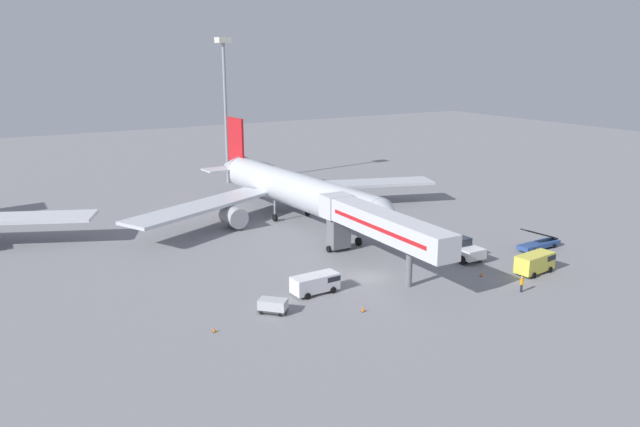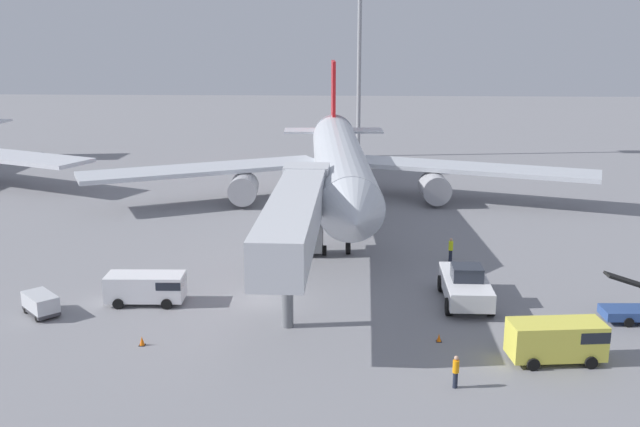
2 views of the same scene
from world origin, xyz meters
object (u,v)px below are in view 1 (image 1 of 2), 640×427
object	(u,v)px
baggage_cart_mid_center	(273,305)
ground_crew_worker_midground	(414,232)
pushback_tug	(459,248)
apron_light_mast	(225,84)
airplane_at_gate	(293,190)
belt_loader_truck	(539,243)
safety_cone_charlie	(481,274)
jet_bridge	(375,224)
service_van_near_center	(536,262)
safety_cone_alpha	(363,309)
safety_cone_bravo	(214,330)
service_van_mid_left	(316,282)
ground_crew_worker_foreground	(522,284)

from	to	relation	value
baggage_cart_mid_center	ground_crew_worker_midground	xyz separation A→B (m)	(26.83, 11.91, 0.22)
pushback_tug	apron_light_mast	size ratio (longest dim) A/B	0.25
airplane_at_gate	apron_light_mast	size ratio (longest dim) A/B	1.94
belt_loader_truck	safety_cone_charlie	bearing A→B (deg)	-165.37
jet_bridge	apron_light_mast	xyz separation A→B (m)	(4.56, 53.89, 13.14)
service_van_near_center	safety_cone_charlie	distance (m)	6.52
service_van_near_center	apron_light_mast	distance (m)	67.25
airplane_at_gate	safety_cone_alpha	bearing A→B (deg)	-107.54
safety_cone_bravo	belt_loader_truck	bearing A→B (deg)	2.12
service_van_mid_left	safety_cone_bravo	xyz separation A→B (m)	(-12.49, -3.36, -0.89)
airplane_at_gate	belt_loader_truck	xyz separation A→B (m)	(19.64, -28.61, -3.71)
pushback_tug	safety_cone_bravo	world-z (taller)	pushback_tug
belt_loader_truck	baggage_cart_mid_center	distance (m)	37.69
pushback_tug	service_van_near_center	xyz separation A→B (m)	(3.68, -8.33, 0.05)
airplane_at_gate	safety_cone_alpha	size ratio (longest dim) A/B	97.54
pushback_tug	baggage_cart_mid_center	xyz separation A→B (m)	(-26.63, -3.16, -0.45)
airplane_at_gate	ground_crew_worker_midground	xyz separation A→B (m)	(8.78, -17.24, -3.48)
airplane_at_gate	baggage_cart_mid_center	bearing A→B (deg)	-121.77
airplane_at_gate	service_van_near_center	size ratio (longest dim) A/B	10.05
jet_bridge	ground_crew_worker_midground	distance (m)	13.82
jet_bridge	safety_cone_bravo	xyz separation A→B (m)	(-21.95, -6.25, -5.08)
airplane_at_gate	pushback_tug	xyz separation A→B (m)	(8.58, -25.99, -3.25)
service_van_near_center	safety_cone_alpha	distance (m)	22.84
safety_cone_alpha	apron_light_mast	world-z (taller)	apron_light_mast
belt_loader_truck	safety_cone_bravo	distance (m)	44.09
belt_loader_truck	service_van_near_center	distance (m)	9.35
safety_cone_bravo	ground_crew_worker_foreground	bearing A→B (deg)	-13.43
jet_bridge	service_van_near_center	xyz separation A→B (m)	(14.73, -10.33, -4.05)
ground_crew_worker_midground	safety_cone_alpha	xyz separation A→B (m)	(-19.32, -16.10, -0.72)
jet_bridge	pushback_tug	xyz separation A→B (m)	(11.05, -2.00, -4.10)
service_van_near_center	safety_cone_bravo	bearing A→B (deg)	173.65
jet_bridge	apron_light_mast	world-z (taller)	apron_light_mast
jet_bridge	belt_loader_truck	xyz separation A→B (m)	(22.11, -4.62, -4.56)
jet_bridge	baggage_cart_mid_center	xyz separation A→B (m)	(-15.58, -5.15, -4.56)
safety_cone_alpha	safety_cone_bravo	size ratio (longest dim) A/B	1.09
ground_crew_worker_midground	baggage_cart_mid_center	bearing A→B (deg)	-156.06
baggage_cart_mid_center	ground_crew_worker_foreground	bearing A→B (deg)	-19.08
baggage_cart_mid_center	safety_cone_alpha	size ratio (longest dim) A/B	5.42
belt_loader_truck	safety_cone_charlie	distance (m)	13.89
jet_bridge	service_van_mid_left	bearing A→B (deg)	-163.01
airplane_at_gate	safety_cone_bravo	size ratio (longest dim) A/B	106.13
service_van_mid_left	apron_light_mast	world-z (taller)	apron_light_mast
belt_loader_truck	apron_light_mast	world-z (taller)	apron_light_mast
safety_cone_alpha	safety_cone_bravo	bearing A→B (deg)	167.44
airplane_at_gate	baggage_cart_mid_center	world-z (taller)	airplane_at_gate
ground_crew_worker_midground	apron_light_mast	xyz separation A→B (m)	(-6.68, 47.13, 17.48)
baggage_cart_mid_center	safety_cone_alpha	bearing A→B (deg)	-29.14
ground_crew_worker_midground	safety_cone_charlie	size ratio (longest dim) A/B	3.90
jet_bridge	safety_cone_alpha	xyz separation A→B (m)	(-8.07, -9.34, -5.06)
jet_bridge	baggage_cart_mid_center	distance (m)	17.03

